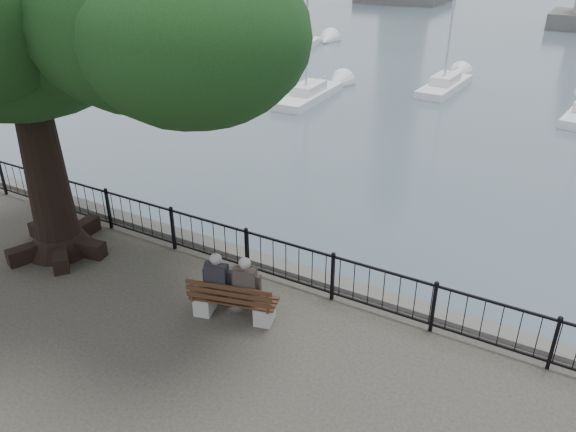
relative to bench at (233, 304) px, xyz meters
The scene contains 8 objects.
harbor 2.15m from the bench, 80.00° to the left, with size 260.00×260.00×1.20m.
railing 1.52m from the bench, 76.68° to the left, with size 22.06×0.06×1.00m.
bench is the anchor object (origin of this frame).
person_left 0.44m from the bench, behind, with size 0.51×0.74×1.38m.
person_right 0.44m from the bench, 33.85° to the left, with size 0.51×0.74×1.38m.
sailboat_a 18.99m from the bench, 113.50° to the left, with size 1.65×5.26×9.59m.
sailboat_b 22.75m from the bench, 95.65° to the left, with size 1.69×5.18×10.10m.
sailboat_e 32.10m from the bench, 116.63° to the left, with size 2.64×6.15×12.91m.
Camera 1 is at (4.79, -5.90, 6.55)m, focal length 35.00 mm.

